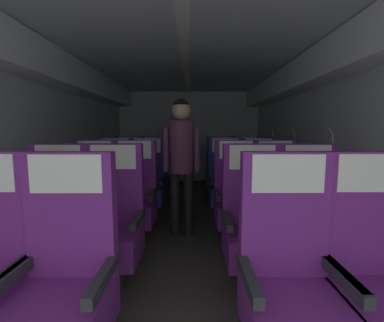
{
  "coord_description": "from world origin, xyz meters",
  "views": [
    {
      "loc": [
        0.08,
        0.23,
        1.27
      ],
      "look_at": [
        0.06,
        3.6,
        0.87
      ],
      "focal_mm": 24.87,
      "sensor_mm": 36.0,
      "label": 1
    }
  ],
  "objects_px": {
    "seat_c_right_aisle": "(277,200)",
    "seat_d_left_window": "(116,184)",
    "seat_b_right_aisle": "(311,227)",
    "seat_c_left_window": "(95,200)",
    "seat_d_left_aisle": "(148,185)",
    "seat_e_right_window": "(221,175)",
    "seat_a_left_aisle": "(65,286)",
    "seat_b_right_window": "(254,227)",
    "seat_a_right_window": "(291,286)",
    "seat_e_left_aisle": "(157,175)",
    "seat_d_right_aisle": "(260,185)",
    "seat_e_right_aisle": "(248,175)",
    "seat_c_right_window": "(238,200)",
    "seat_c_left_aisle": "(135,200)",
    "flight_attendant": "(183,153)",
    "seat_b_left_aisle": "(114,226)",
    "seat_a_right_aisle": "(379,284)",
    "seat_b_left_window": "(58,226)",
    "seat_e_left_window": "(129,175)",
    "seat_d_right_window": "(227,185)"
  },
  "relations": [
    {
      "from": "seat_a_right_window",
      "to": "seat_e_left_window",
      "type": "xyz_separation_m",
      "value": [
        -1.61,
        3.31,
        0.0
      ]
    },
    {
      "from": "seat_c_left_window",
      "to": "seat_e_right_aisle",
      "type": "height_order",
      "value": "same"
    },
    {
      "from": "seat_c_right_aisle",
      "to": "seat_d_right_aisle",
      "type": "xyz_separation_m",
      "value": [
        0.02,
        0.81,
        0.0
      ]
    },
    {
      "from": "seat_a_right_aisle",
      "to": "seat_c_right_aisle",
      "type": "height_order",
      "value": "same"
    },
    {
      "from": "seat_e_left_aisle",
      "to": "flight_attendant",
      "type": "height_order",
      "value": "flight_attendant"
    },
    {
      "from": "seat_a_right_window",
      "to": "seat_b_right_aisle",
      "type": "xyz_separation_m",
      "value": [
        0.46,
        0.83,
        0.0
      ]
    },
    {
      "from": "seat_c_left_aisle",
      "to": "seat_e_right_aisle",
      "type": "distance_m",
      "value": 2.3
    },
    {
      "from": "seat_b_right_aisle",
      "to": "seat_c_left_aisle",
      "type": "xyz_separation_m",
      "value": [
        -1.61,
        0.83,
        0.0
      ]
    },
    {
      "from": "seat_b_left_aisle",
      "to": "seat_c_right_aisle",
      "type": "distance_m",
      "value": 1.8
    },
    {
      "from": "seat_b_left_aisle",
      "to": "seat_e_right_aisle",
      "type": "relative_size",
      "value": 1.0
    },
    {
      "from": "seat_a_right_window",
      "to": "seat_c_right_window",
      "type": "distance_m",
      "value": 1.64
    },
    {
      "from": "seat_c_left_window",
      "to": "seat_e_left_aisle",
      "type": "height_order",
      "value": "same"
    },
    {
      "from": "seat_d_left_window",
      "to": "seat_d_right_aisle",
      "type": "height_order",
      "value": "same"
    },
    {
      "from": "seat_a_right_aisle",
      "to": "seat_e_right_window",
      "type": "bearing_deg",
      "value": 97.85
    },
    {
      "from": "seat_a_right_aisle",
      "to": "seat_e_left_window",
      "type": "xyz_separation_m",
      "value": [
        -2.06,
        3.29,
        0.0
      ]
    },
    {
      "from": "seat_c_right_aisle",
      "to": "seat_d_left_window",
      "type": "xyz_separation_m",
      "value": [
        -2.05,
        0.82,
        0.0
      ]
    },
    {
      "from": "seat_c_left_window",
      "to": "seat_e_right_aisle",
      "type": "relative_size",
      "value": 1.0
    },
    {
      "from": "seat_a_right_window",
      "to": "seat_e_left_aisle",
      "type": "xyz_separation_m",
      "value": [
        -1.13,
        3.29,
        0.0
      ]
    },
    {
      "from": "seat_c_left_window",
      "to": "seat_a_left_aisle",
      "type": "bearing_deg",
      "value": -74.71
    },
    {
      "from": "seat_d_right_aisle",
      "to": "seat_e_right_aisle",
      "type": "relative_size",
      "value": 1.0
    },
    {
      "from": "seat_a_left_aisle",
      "to": "seat_c_right_window",
      "type": "height_order",
      "value": "same"
    },
    {
      "from": "seat_c_right_aisle",
      "to": "seat_e_right_window",
      "type": "distance_m",
      "value": 1.71
    },
    {
      "from": "seat_d_left_aisle",
      "to": "seat_c_left_window",
      "type": "bearing_deg",
      "value": -119.7
    },
    {
      "from": "seat_d_left_aisle",
      "to": "seat_e_right_window",
      "type": "xyz_separation_m",
      "value": [
        1.13,
        0.85,
        0.0
      ]
    },
    {
      "from": "seat_a_right_aisle",
      "to": "seat_c_left_window",
      "type": "bearing_deg",
      "value": 141.33
    },
    {
      "from": "seat_b_right_aisle",
      "to": "seat_e_left_aisle",
      "type": "height_order",
      "value": "same"
    },
    {
      "from": "seat_c_right_window",
      "to": "flight_attendant",
      "type": "height_order",
      "value": "flight_attendant"
    },
    {
      "from": "seat_b_right_aisle",
      "to": "seat_b_right_window",
      "type": "height_order",
      "value": "same"
    },
    {
      "from": "seat_d_left_window",
      "to": "seat_d_left_aisle",
      "type": "xyz_separation_m",
      "value": [
        0.46,
        -0.02,
        0.0
      ]
    },
    {
      "from": "seat_b_right_aisle",
      "to": "seat_c_left_window",
      "type": "bearing_deg",
      "value": 158.0
    },
    {
      "from": "seat_b_left_aisle",
      "to": "seat_d_left_window",
      "type": "distance_m",
      "value": 1.72
    },
    {
      "from": "seat_a_left_aisle",
      "to": "seat_b_right_window",
      "type": "distance_m",
      "value": 1.41
    },
    {
      "from": "seat_c_left_aisle",
      "to": "flight_attendant",
      "type": "bearing_deg",
      "value": 19.08
    },
    {
      "from": "seat_c_left_window",
      "to": "seat_e_left_aisle",
      "type": "relative_size",
      "value": 1.0
    },
    {
      "from": "seat_d_left_aisle",
      "to": "seat_b_left_window",
      "type": "bearing_deg",
      "value": -105.96
    },
    {
      "from": "seat_d_right_aisle",
      "to": "flight_attendant",
      "type": "relative_size",
      "value": 0.71
    },
    {
      "from": "seat_d_right_window",
      "to": "seat_e_left_aisle",
      "type": "distance_m",
      "value": 1.39
    },
    {
      "from": "seat_b_left_window",
      "to": "seat_e_left_aisle",
      "type": "height_order",
      "value": "same"
    },
    {
      "from": "seat_b_left_window",
      "to": "seat_d_right_aisle",
      "type": "xyz_separation_m",
      "value": [
        2.07,
        1.65,
        0.0
      ]
    },
    {
      "from": "seat_c_right_window",
      "to": "seat_d_right_aisle",
      "type": "relative_size",
      "value": 1.0
    },
    {
      "from": "seat_e_left_window",
      "to": "flight_attendant",
      "type": "xyz_separation_m",
      "value": [
        0.99,
        -1.47,
        0.52
      ]
    },
    {
      "from": "seat_c_left_aisle",
      "to": "seat_e_right_aisle",
      "type": "xyz_separation_m",
      "value": [
        1.6,
        1.66,
        0.0
      ]
    },
    {
      "from": "seat_a_right_aisle",
      "to": "seat_c_left_window",
      "type": "xyz_separation_m",
      "value": [
        -2.05,
        1.64,
        0.0
      ]
    },
    {
      "from": "seat_b_right_aisle",
      "to": "seat_b_right_window",
      "type": "distance_m",
      "value": 0.46
    },
    {
      "from": "seat_c_right_aisle",
      "to": "seat_e_left_window",
      "type": "height_order",
      "value": "same"
    },
    {
      "from": "seat_b_right_window",
      "to": "seat_d_right_aisle",
      "type": "height_order",
      "value": "same"
    },
    {
      "from": "seat_b_right_window",
      "to": "seat_a_left_aisle",
      "type": "bearing_deg",
      "value": -144.18
    },
    {
      "from": "seat_d_left_window",
      "to": "seat_e_right_aisle",
      "type": "relative_size",
      "value": 1.0
    },
    {
      "from": "seat_b_left_aisle",
      "to": "seat_e_right_aisle",
      "type": "height_order",
      "value": "same"
    },
    {
      "from": "seat_c_right_window",
      "to": "seat_e_left_aisle",
      "type": "bearing_deg",
      "value": 124.42
    }
  ]
}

